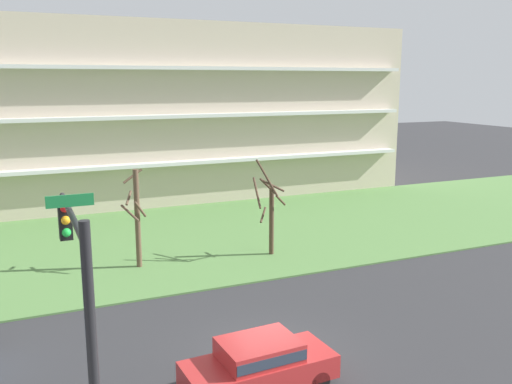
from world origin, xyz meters
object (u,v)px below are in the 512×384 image
(traffic_signal_mast, at_px, (82,319))
(tree_left, at_px, (137,217))
(tree_center, at_px, (270,211))
(sedan_red_center_left, at_px, (259,363))

(traffic_signal_mast, bearing_deg, tree_left, 75.02)
(tree_center, xyz_separation_m, sedan_red_center_left, (-5.62, -11.28, -1.47))
(tree_center, distance_m, traffic_signal_mast, 18.15)
(tree_left, distance_m, tree_center, 6.60)
(tree_center, bearing_deg, traffic_signal_mast, -126.26)
(tree_center, bearing_deg, sedan_red_center_left, -116.49)
(tree_left, height_order, tree_center, tree_center)
(traffic_signal_mast, bearing_deg, tree_center, 53.74)
(tree_left, relative_size, tree_center, 0.95)
(sedan_red_center_left, bearing_deg, tree_left, 91.44)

